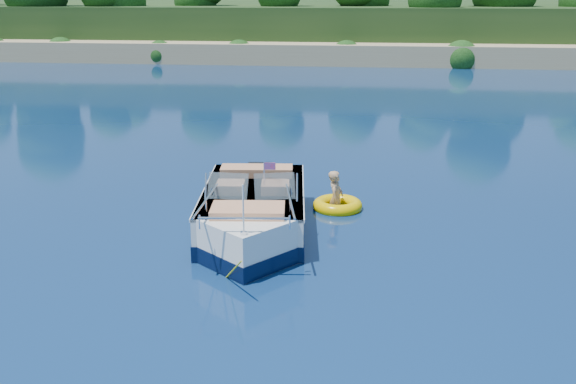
{
  "coord_description": "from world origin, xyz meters",
  "views": [
    {
      "loc": [
        2.03,
        -12.61,
        5.16
      ],
      "look_at": [
        0.32,
        1.04,
        0.85
      ],
      "focal_mm": 40.0,
      "sensor_mm": 36.0,
      "label": 1
    }
  ],
  "objects": [
    {
      "name": "ground",
      "position": [
        0.0,
        0.0,
        0.0
      ],
      "size": [
        160.0,
        160.0,
        0.0
      ],
      "primitive_type": "plane",
      "color": "#091D43",
      "rests_on": "ground"
    },
    {
      "name": "shoreline",
      "position": [
        0.0,
        63.77,
        0.98
      ],
      "size": [
        170.0,
        59.0,
        6.0
      ],
      "color": "tan",
      "rests_on": "ground"
    },
    {
      "name": "motorboat",
      "position": [
        -0.4,
        0.58,
        0.41
      ],
      "size": [
        2.7,
        6.3,
        2.1
      ],
      "rotation": [
        0.0,
        0.0,
        0.11
      ],
      "color": "white",
      "rests_on": "ground"
    },
    {
      "name": "tow_tube",
      "position": [
        1.38,
        2.51,
        0.08
      ],
      "size": [
        1.54,
        1.54,
        0.33
      ],
      "rotation": [
        0.0,
        0.0,
        0.3
      ],
      "color": "#F8C500",
      "rests_on": "ground"
    },
    {
      "name": "boy",
      "position": [
        1.33,
        2.55,
        0.0
      ],
      "size": [
        0.46,
        0.84,
        1.56
      ],
      "primitive_type": "imported",
      "rotation": [
        0.0,
        -0.17,
        1.43
      ],
      "color": "tan",
      "rests_on": "ground"
    }
  ]
}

